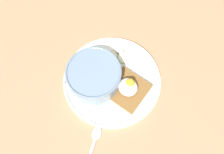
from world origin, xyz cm
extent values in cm
cube|color=#A57351|center=(0.00, 0.00, 1.00)|extent=(120.00, 120.00, 2.00)
cylinder|color=white|center=(0.00, 0.00, 2.50)|extent=(27.06, 27.06, 1.00)
torus|color=white|center=(0.00, 0.00, 3.30)|extent=(26.86, 26.86, 0.60)
cylinder|color=slate|center=(-2.70, -3.93, 5.96)|extent=(14.38, 14.38, 5.92)
torus|color=slate|center=(-2.70, -3.93, 8.92)|extent=(14.58, 14.58, 0.60)
cylinder|color=beige|center=(-2.70, -3.93, 5.40)|extent=(12.98, 12.98, 4.40)
ellipsoid|color=beige|center=(-2.70, -3.93, 7.40)|extent=(12.33, 12.33, 1.20)
ellipsoid|color=tan|center=(-1.97, -4.41, 7.74)|extent=(1.09, 1.61, 0.67)
ellipsoid|color=#C5B198|center=(-1.96, -5.93, 7.82)|extent=(2.24, 2.23, 0.83)
ellipsoid|color=#9D624E|center=(-3.84, -3.72, 7.67)|extent=(1.28, 1.46, 0.53)
ellipsoid|color=tan|center=(0.08, -6.36, 7.70)|extent=(1.40, 1.64, 0.60)
ellipsoid|color=#C8B58A|center=(-4.66, -6.64, 7.70)|extent=(1.54, 1.16, 0.59)
ellipsoid|color=#D0AD9C|center=(-2.00, -7.40, 7.74)|extent=(1.68, 1.88, 0.68)
ellipsoid|color=#A77C5B|center=(-0.26, -6.35, 7.79)|extent=(1.97, 1.45, 0.77)
cube|color=brown|center=(5.12, 1.32, 4.34)|extent=(12.21, 12.21, 0.30)
cube|color=#9D6B34|center=(5.12, 1.32, 3.72)|extent=(11.97, 11.97, 1.44)
ellipsoid|color=white|center=(5.12, 1.32, 5.93)|extent=(5.17, 4.91, 2.98)
sphere|color=gold|center=(4.83, 2.17, 6.73)|extent=(2.53, 2.53, 2.53)
cylinder|color=#F5F1BE|center=(-3.20, 6.47, 3.86)|extent=(3.86, 3.68, 2.03)
cylinder|color=#BFBC94|center=(-3.20, 6.47, 4.56)|extent=(0.67, 0.66, 0.24)
cylinder|color=#EDE5C8|center=(-6.42, 7.15, 3.59)|extent=(4.62, 4.63, 1.32)
cylinder|color=#B9B29C|center=(-6.42, 7.15, 4.09)|extent=(0.83, 0.83, 0.18)
cylinder|color=#F8EDC0|center=(-5.55, 4.12, 3.52)|extent=(4.07, 4.03, 1.17)
cylinder|color=#C1B995|center=(-5.55, 4.12, 3.99)|extent=(0.73, 0.72, 0.16)
cylinder|color=beige|center=(-3.41, 9.21, 3.68)|extent=(3.22, 3.36, 1.65)
cylinder|color=#B7B08C|center=(-3.41, 9.21, 4.22)|extent=(0.58, 0.59, 0.23)
cylinder|color=silver|center=(12.09, -15.76, 2.40)|extent=(6.38, 7.99, 0.80)
ellipsoid|color=silver|center=(9.22, -12.01, 2.40)|extent=(4.09, 4.32, 0.70)
camera|label=1|loc=(20.87, -15.95, 66.81)|focal=40.00mm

